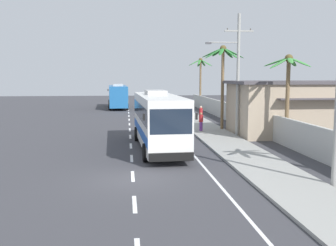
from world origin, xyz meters
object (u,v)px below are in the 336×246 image
at_px(utility_pole_mid, 237,72).
at_px(pedestrian_near_kerb, 201,114).
at_px(coach_bus_foreground, 158,119).
at_px(palm_third, 201,71).
at_px(palm_fourth, 288,77).
at_px(motorcycle_beside_bus, 170,122).
at_px(palm_nearest, 223,67).
at_px(pedestrian_midwalk, 201,121).
at_px(coach_bus_far_lane, 118,96).
at_px(roadside_building, 320,107).

bearing_deg(utility_pole_mid, pedestrian_near_kerb, 96.01).
xyz_separation_m(coach_bus_foreground, palm_third, (8.89, 31.69, 3.52)).
bearing_deg(palm_third, palm_fourth, -89.66).
xyz_separation_m(utility_pole_mid, palm_fourth, (2.58, -3.62, -0.39)).
distance_m(motorcycle_beside_bus, palm_nearest, 6.81).
xyz_separation_m(pedestrian_midwalk, palm_third, (4.64, 24.60, 4.56)).
bearing_deg(pedestrian_midwalk, coach_bus_far_lane, -92.94).
height_order(utility_pole_mid, palm_third, utility_pole_mid).
distance_m(motorcycle_beside_bus, pedestrian_near_kerb, 5.47).
bearing_deg(coach_bus_foreground, palm_third, 74.32).
xyz_separation_m(motorcycle_beside_bus, palm_nearest, (4.43, -1.36, 4.98)).
bearing_deg(palm_third, pedestrian_near_kerb, -100.62).
bearing_deg(palm_nearest, roadside_building, -21.71).
bearing_deg(palm_nearest, pedestrian_midwalk, -152.18).
relative_size(pedestrian_midwalk, utility_pole_mid, 0.16).
relative_size(pedestrian_near_kerb, pedestrian_midwalk, 1.04).
height_order(pedestrian_near_kerb, palm_nearest, palm_nearest).
distance_m(coach_bus_far_lane, palm_third, 12.93).
bearing_deg(palm_nearest, motorcycle_beside_bus, 163.00).
xyz_separation_m(coach_bus_foreground, palm_nearest, (6.34, 8.19, 3.64)).
relative_size(palm_third, roadside_building, 0.50).
bearing_deg(coach_bus_far_lane, roadside_building, -58.85).
xyz_separation_m(palm_nearest, palm_third, (2.55, 23.50, -0.11)).
bearing_deg(pedestrian_midwalk, motorcycle_beside_bus, -65.14).
relative_size(motorcycle_beside_bus, palm_fourth, 0.31).
relative_size(coach_bus_far_lane, pedestrian_midwalk, 7.23).
xyz_separation_m(motorcycle_beside_bus, pedestrian_midwalk, (2.35, -2.45, 0.31)).
relative_size(utility_pole_mid, palm_fourth, 1.52).
height_order(pedestrian_near_kerb, utility_pole_mid, utility_pole_mid).
distance_m(coach_bus_far_lane, pedestrian_midwalk, 27.68).
xyz_separation_m(motorcycle_beside_bus, pedestrian_near_kerb, (3.60, 4.10, 0.35)).
height_order(coach_bus_far_lane, palm_fourth, palm_fourth).
xyz_separation_m(coach_bus_foreground, palm_fourth, (9.08, 0.64, 2.74)).
relative_size(pedestrian_near_kerb, roadside_building, 0.11).
bearing_deg(pedestrian_midwalk, palm_fourth, 107.84).
height_order(motorcycle_beside_bus, utility_pole_mid, utility_pole_mid).
bearing_deg(utility_pole_mid, pedestrian_midwalk, 128.31).
height_order(coach_bus_foreground, roadside_building, roadside_building).
distance_m(coach_bus_foreground, palm_third, 33.10).
height_order(pedestrian_midwalk, palm_third, palm_third).
bearing_deg(palm_fourth, pedestrian_near_kerb, 105.35).
bearing_deg(palm_nearest, pedestrian_near_kerb, 98.68).
bearing_deg(coach_bus_far_lane, palm_fourth, -69.38).
bearing_deg(roadside_building, utility_pole_mid, -172.77).
bearing_deg(coach_bus_far_lane, motorcycle_beside_bus, -77.70).
bearing_deg(motorcycle_beside_bus, coach_bus_far_lane, 102.30).
height_order(pedestrian_midwalk, palm_fourth, palm_fourth).
relative_size(utility_pole_mid, palm_nearest, 1.28).
distance_m(pedestrian_midwalk, palm_third, 25.44).
xyz_separation_m(palm_third, palm_fourth, (0.19, -31.05, -0.79)).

